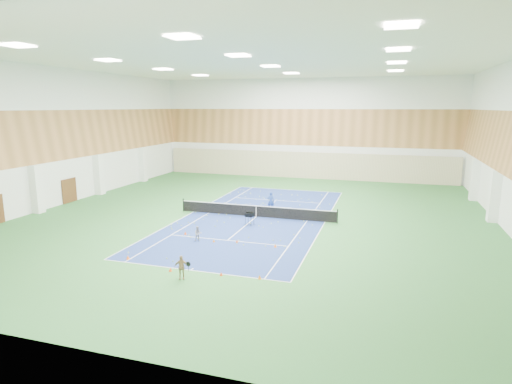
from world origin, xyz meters
TOP-DOWN VIEW (x-y plane):
  - ground at (0.00, 0.00)m, footprint 40.00×40.00m
  - room_shell at (0.00, 0.00)m, footprint 36.00×40.00m
  - wood_cladding at (0.00, 0.00)m, footprint 36.00×40.00m
  - ceiling_light_grid at (0.00, 0.00)m, footprint 21.40×25.40m
  - court_surface at (0.00, 0.00)m, footprint 10.97×23.77m
  - tennis_balls_scatter at (0.00, 0.00)m, footprint 10.57×22.77m
  - tennis_net at (0.00, 0.00)m, footprint 12.80×0.10m
  - back_curtain at (0.00, 19.75)m, footprint 35.40×0.16m
  - door_left_b at (-17.92, 0.00)m, footprint 0.08×1.80m
  - coach at (0.56, 2.35)m, footprint 0.63×0.44m
  - child_court at (-1.79, -7.07)m, footprint 0.60×0.55m
  - child_apron at (0.05, -13.06)m, footprint 0.80×0.57m
  - ball_cart at (0.23, -2.40)m, footprint 0.64×0.64m
  - cone_svc_a at (-3.24, -6.02)m, footprint 0.20×0.20m
  - cone_svc_b at (-0.72, -6.99)m, footprint 0.18×0.18m
  - cone_svc_c at (0.74, -6.59)m, footprint 0.17×0.17m
  - cone_svc_d at (3.36, -6.79)m, footprint 0.19×0.19m
  - cone_base_a at (-4.21, -11.42)m, footprint 0.22×0.22m
  - cone_base_b at (-0.99, -12.31)m, footprint 0.18×0.18m
  - cone_base_c at (1.83, -12.06)m, footprint 0.17×0.17m
  - cone_base_d at (3.87, -11.89)m, footprint 0.20×0.20m

SIDE VIEW (x-z plane):
  - ground at x=0.00m, z-range 0.00..0.00m
  - court_surface at x=0.00m, z-range 0.00..0.01m
  - tennis_balls_scatter at x=0.00m, z-range 0.01..0.08m
  - cone_svc_c at x=0.74m, z-range 0.00..0.19m
  - cone_base_c at x=1.83m, z-range 0.00..0.19m
  - cone_svc_b at x=-0.72m, z-range 0.00..0.20m
  - cone_base_b at x=-0.99m, z-range 0.00..0.20m
  - cone_svc_d at x=3.36m, z-range 0.00..0.21m
  - cone_base_d at x=3.87m, z-range 0.00..0.21m
  - cone_svc_a at x=-3.24m, z-range 0.00..0.22m
  - cone_base_a at x=-4.21m, z-range 0.00..0.25m
  - ball_cart at x=0.23m, z-range 0.00..0.96m
  - child_court at x=-1.79m, z-range 0.00..0.99m
  - tennis_net at x=0.00m, z-range 0.00..1.10m
  - child_apron at x=0.05m, z-range 0.00..1.26m
  - coach at x=0.56m, z-range 0.00..1.63m
  - door_left_b at x=-17.92m, z-range 0.00..2.20m
  - back_curtain at x=0.00m, z-range 0.00..3.20m
  - room_shell at x=0.00m, z-range 0.00..12.00m
  - wood_cladding at x=0.00m, z-range 4.00..12.00m
  - ceiling_light_grid at x=0.00m, z-range 11.89..11.95m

